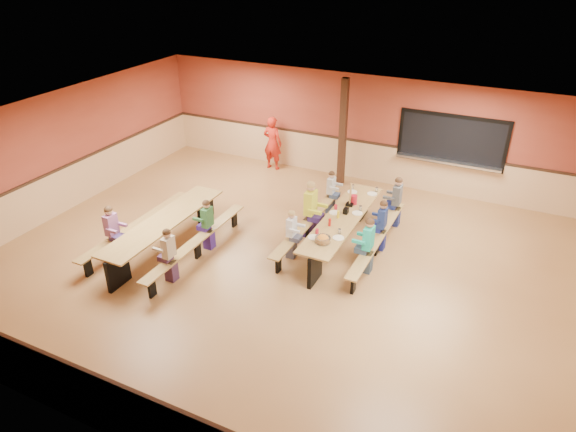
% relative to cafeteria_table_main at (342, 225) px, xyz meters
% --- Properties ---
extents(ground, '(12.00, 12.00, 0.00)m').
position_rel_cafeteria_table_main_xyz_m(ground, '(-1.02, -1.21, -0.53)').
color(ground, brown).
rests_on(ground, ground).
extents(room_envelope, '(12.04, 10.04, 3.02)m').
position_rel_cafeteria_table_main_xyz_m(room_envelope, '(-1.02, -1.21, 0.16)').
color(room_envelope, brown).
rests_on(room_envelope, ground).
extents(kitchen_pass_through, '(2.78, 0.28, 1.38)m').
position_rel_cafeteria_table_main_xyz_m(kitchen_pass_through, '(1.58, 3.75, 0.96)').
color(kitchen_pass_through, black).
rests_on(kitchen_pass_through, ground).
extents(structural_post, '(0.18, 0.18, 3.00)m').
position_rel_cafeteria_table_main_xyz_m(structural_post, '(-1.22, 3.19, 0.97)').
color(structural_post, black).
rests_on(structural_post, ground).
extents(cafeteria_table_main, '(1.91, 3.70, 0.74)m').
position_rel_cafeteria_table_main_xyz_m(cafeteria_table_main, '(0.00, 0.00, 0.00)').
color(cafeteria_table_main, olive).
rests_on(cafeteria_table_main, ground).
extents(cafeteria_table_second, '(1.91, 3.70, 0.74)m').
position_rel_cafeteria_table_main_xyz_m(cafeteria_table_second, '(-3.49, -1.82, 0.00)').
color(cafeteria_table_second, olive).
rests_on(cafeteria_table_second, ground).
extents(seated_child_white_left, '(0.33, 0.27, 1.12)m').
position_rel_cafeteria_table_main_xyz_m(seated_child_white_left, '(-0.83, -0.91, 0.04)').
color(seated_child_white_left, silver).
rests_on(seated_child_white_left, ground).
extents(seated_adult_yellow, '(0.45, 0.37, 1.37)m').
position_rel_cafeteria_table_main_xyz_m(seated_adult_yellow, '(-0.83, 0.10, 0.16)').
color(seated_adult_yellow, yellow).
rests_on(seated_adult_yellow, ground).
extents(seated_child_grey_left, '(0.33, 0.27, 1.12)m').
position_rel_cafeteria_table_main_xyz_m(seated_child_grey_left, '(-0.83, 1.40, 0.04)').
color(seated_child_grey_left, '#BCBCBC').
rests_on(seated_child_grey_left, ground).
extents(seated_child_teal_right, '(0.38, 0.31, 1.24)m').
position_rel_cafeteria_table_main_xyz_m(seated_child_teal_right, '(0.83, -0.73, 0.09)').
color(seated_child_teal_right, '#1AAA91').
rests_on(seated_child_teal_right, ground).
extents(seated_child_navy_right, '(0.36, 0.29, 1.19)m').
position_rel_cafeteria_table_main_xyz_m(seated_child_navy_right, '(0.83, 0.25, 0.07)').
color(seated_child_navy_right, navy).
rests_on(seated_child_navy_right, ground).
extents(seated_child_char_right, '(0.38, 0.31, 1.24)m').
position_rel_cafeteria_table_main_xyz_m(seated_child_char_right, '(0.83, 1.48, 0.09)').
color(seated_child_char_right, '#494E54').
rests_on(seated_child_char_right, ground).
extents(seated_child_purple_sec, '(0.37, 0.30, 1.22)m').
position_rel_cafeteria_table_main_xyz_m(seated_child_purple_sec, '(-4.31, -2.56, 0.08)').
color(seated_child_purple_sec, '#985B92').
rests_on(seated_child_purple_sec, ground).
extents(seated_child_green_sec, '(0.35, 0.29, 1.18)m').
position_rel_cafeteria_table_main_xyz_m(seated_child_green_sec, '(-2.66, -1.37, 0.06)').
color(seated_child_green_sec, '#2D6334').
rests_on(seated_child_green_sec, ground).
extents(seated_child_tan_sec, '(0.35, 0.29, 1.17)m').
position_rel_cafeteria_table_main_xyz_m(seated_child_tan_sec, '(-2.66, -2.75, 0.06)').
color(seated_child_tan_sec, '#B5A78E').
rests_on(seated_child_tan_sec, ground).
extents(standing_woman, '(0.60, 0.40, 1.62)m').
position_rel_cafeteria_table_main_xyz_m(standing_woman, '(-3.46, 3.34, 0.28)').
color(standing_woman, red).
rests_on(standing_woman, ground).
extents(punch_pitcher, '(0.16, 0.16, 0.22)m').
position_rel_cafeteria_table_main_xyz_m(punch_pitcher, '(0.00, 0.71, 0.32)').
color(punch_pitcher, red).
rests_on(punch_pitcher, cafeteria_table_main).
extents(chip_bowl, '(0.32, 0.32, 0.15)m').
position_rel_cafeteria_table_main_xyz_m(chip_bowl, '(0.01, -1.19, 0.29)').
color(chip_bowl, orange).
rests_on(chip_bowl, cafeteria_table_main).
extents(napkin_dispenser, '(0.10, 0.14, 0.13)m').
position_rel_cafeteria_table_main_xyz_m(napkin_dispenser, '(0.00, 0.19, 0.28)').
color(napkin_dispenser, black).
rests_on(napkin_dispenser, cafeteria_table_main).
extents(condiment_mustard, '(0.06, 0.06, 0.17)m').
position_rel_cafeteria_table_main_xyz_m(condiment_mustard, '(-0.08, -0.08, 0.30)').
color(condiment_mustard, yellow).
rests_on(condiment_mustard, cafeteria_table_main).
extents(condiment_ketchup, '(0.06, 0.06, 0.17)m').
position_rel_cafeteria_table_main_xyz_m(condiment_ketchup, '(-0.12, -0.50, 0.30)').
color(condiment_ketchup, '#B2140F').
rests_on(condiment_ketchup, cafeteria_table_main).
extents(table_paddle, '(0.16, 0.16, 0.56)m').
position_rel_cafeteria_table_main_xyz_m(table_paddle, '(-0.05, 0.60, 0.35)').
color(table_paddle, black).
rests_on(table_paddle, cafeteria_table_main).
extents(place_settings, '(0.65, 3.30, 0.11)m').
position_rel_cafeteria_table_main_xyz_m(place_settings, '(0.00, 0.00, 0.27)').
color(place_settings, beige).
rests_on(place_settings, cafeteria_table_main).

